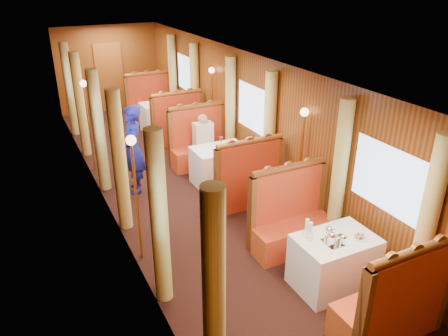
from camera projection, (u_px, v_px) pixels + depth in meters
floor at (186, 190)px, 8.54m from camera, size 3.00×12.00×0.01m
ceiling at (180, 61)px, 7.50m from camera, size 3.00×12.00×0.01m
wall_far at (109, 69)px, 12.91m from camera, size 3.00×0.01×2.50m
wall_left at (101, 143)px, 7.42m from camera, size 0.01×12.00×2.50m
wall_right at (254, 118)px, 8.63m from camera, size 0.01×12.00×2.50m
doorway_far at (110, 77)px, 12.99m from camera, size 0.80×0.04×2.00m
table_near at (334, 262)px, 5.84m from camera, size 1.05×0.72×0.75m
banquette_near_fwd at (392, 307)px, 4.99m from camera, size 1.30×0.55×1.34m
banquette_near_aft at (291, 223)px, 6.64m from camera, size 1.30×0.55×1.34m
table_mid at (220, 166)px, 8.69m from camera, size 1.05×0.72×0.75m
banquette_mid_fwd at (244, 184)px, 7.84m from camera, size 1.30×0.55×1.34m
banquette_mid_aft at (200, 146)px, 9.50m from camera, size 1.30×0.55×1.34m
table_far at (162, 117)px, 11.54m from camera, size 1.05×0.72×0.75m
banquette_far_fwd at (176, 127)px, 10.70m from camera, size 1.30×0.55×1.34m
banquette_far_aft at (150, 105)px, 12.35m from camera, size 1.30×0.55×1.34m
tea_tray at (337, 242)px, 5.60m from camera, size 0.35×0.27×0.01m
teapot_left at (332, 240)px, 5.50m from camera, size 0.22×0.19×0.15m
teapot_right at (343, 241)px, 5.53m from camera, size 0.17×0.15×0.11m
teapot_back at (329, 234)px, 5.65m from camera, size 0.19×0.15×0.14m
fruit_plate at (359, 237)px, 5.67m from camera, size 0.21×0.21×0.05m
cup_inboard at (310, 233)px, 5.60m from camera, size 0.08×0.08×0.26m
cup_outboard at (307, 230)px, 5.67m from camera, size 0.08×0.08×0.26m
rose_vase_mid at (221, 140)px, 8.45m from camera, size 0.06×0.06×0.36m
rose_vase_far at (162, 96)px, 11.33m from camera, size 0.06×0.06×0.36m
window_left_near at (172, 235)px, 4.49m from camera, size 0.01×1.20×0.90m
curtain_left_near_a at (214, 300)px, 4.01m from camera, size 0.22×0.22×2.35m
curtain_left_near_b at (159, 220)px, 5.28m from camera, size 0.22×0.22×2.35m
window_right_near at (387, 179)px, 5.69m from camera, size 0.01×1.20×0.90m
curtain_right_near_a at (426, 228)px, 5.12m from camera, size 0.22×0.22×2.35m
curtain_right_near_b at (339, 176)px, 6.40m from camera, size 0.22×0.22×2.35m
window_left_mid at (100, 132)px, 7.34m from camera, size 0.01×1.20×0.90m
curtain_left_mid_a at (120, 162)px, 6.86m from camera, size 0.22×0.22×2.35m
curtain_left_mid_b at (99, 132)px, 8.13m from camera, size 0.22×0.22×2.35m
window_right_mid at (253, 109)px, 8.54m from camera, size 0.01×1.20×0.90m
curtain_right_mid_a at (269, 135)px, 7.98m from camera, size 0.22×0.22×2.35m
curtain_right_mid_b at (230, 112)px, 9.25m from camera, size 0.22×0.22×2.35m
window_left_far at (69, 86)px, 10.19m from camera, size 0.01×1.20×0.90m
curtain_left_far_a at (81, 105)px, 9.72m from camera, size 0.22×0.22×2.35m
curtain_left_far_b at (70, 90)px, 10.99m from camera, size 0.22×0.22×2.35m
window_right_far at (187, 74)px, 11.39m from camera, size 0.01×1.20×0.90m
curtain_right_far_a at (195, 91)px, 10.83m from camera, size 0.22×0.22×2.35m
curtain_right_far_b at (173, 78)px, 12.10m from camera, size 0.22×0.22×2.35m
sconce_left_fore at (134, 174)px, 5.98m from camera, size 0.14×0.14×1.95m
sconce_right_fore at (302, 141)px, 7.11m from camera, size 0.14×0.14×1.95m
sconce_left_aft at (87, 108)px, 8.83m from camera, size 0.14×0.14×1.95m
sconce_right_aft at (212, 92)px, 9.96m from camera, size 0.14×0.14×1.95m
steward at (133, 150)px, 8.19m from camera, size 0.53×0.70×1.71m
passenger at (204, 136)px, 9.17m from camera, size 0.40×0.44×0.76m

